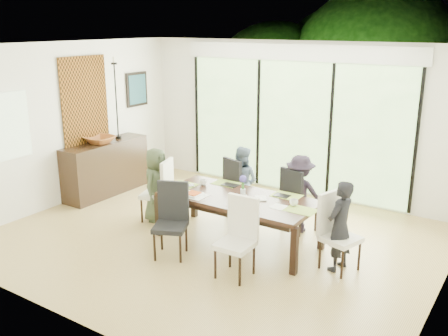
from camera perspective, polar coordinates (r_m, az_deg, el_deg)
The scene contains 60 objects.
floor at distance 7.24m, azimuth -1.10°, elevation -8.13°, with size 6.00×5.00×0.01m, color olive.
ceiling at distance 6.59m, azimuth -1.23°, elevation 13.84°, with size 6.00×5.00×0.01m, color white.
wall_back at distance 8.92m, azimuth 8.05°, elevation 5.57°, with size 6.00×0.02×2.70m, color silver.
wall_front at distance 5.02m, azimuth -17.66°, elevation -3.56°, with size 6.00×0.02×2.70m, color silver.
wall_left at distance 8.81m, azimuth -17.57°, elevation 4.83°, with size 0.02×5.00×2.70m, color beige.
glass_doors at distance 8.92m, azimuth 7.90°, elevation 4.58°, with size 4.20×0.02×2.30m, color #598C3F.
blinds_header at distance 8.74m, azimuth 8.21°, elevation 12.94°, with size 4.40×0.06×0.28m, color white.
mullion_a at distance 9.97m, azimuth -3.11°, elevation 5.95°, with size 0.05×0.04×2.30m, color black.
mullion_b at distance 9.22m, azimuth 3.94°, elevation 5.09°, with size 0.05×0.04×2.30m, color black.
mullion_c at distance 8.64m, azimuth 12.06°, elevation 4.00°, with size 0.05×0.04×2.30m, color black.
mullion_d at distance 8.25m, azimuth 21.12°, elevation 2.68°, with size 0.05×0.04×2.30m, color black.
side_window at distance 8.07m, azimuth -24.05°, elevation 4.26°, with size 0.02×0.90×1.00m, color #8CAD7F.
deck at distance 10.05m, azimuth 9.93°, elevation -1.53°, with size 6.00×1.80×0.10m, color #543424.
rail_top at distance 10.61m, azimuth 11.83°, elevation 2.67°, with size 6.00×0.08×0.06m, color #523723.
foliage_left at distance 12.08m, azimuth 5.87°, elevation 8.86°, with size 3.20×3.20×3.20m, color #14380F.
foliage_mid at distance 11.77m, azimuth 16.98°, elevation 9.82°, with size 4.00×4.00×4.00m, color #14380F.
foliage_far at distance 12.76m, azimuth 13.50°, elevation 9.71°, with size 3.60×3.60×3.60m, color #14380F.
table_top at distance 6.91m, azimuth 1.59°, elevation -3.50°, with size 2.16×0.99×0.05m, color black.
table_apron at distance 6.94m, azimuth 1.59°, elevation -4.13°, with size 1.98×0.81×0.09m, color black.
table_leg_fl at distance 7.31m, azimuth -7.48°, elevation -5.34°, with size 0.08×0.08×0.62m, color black.
table_leg_fr at distance 6.22m, azimuth 8.03°, elevation -9.38°, with size 0.08×0.08×0.62m, color black.
table_leg_bl at distance 7.93m, azimuth -3.43°, elevation -3.46°, with size 0.08×0.08×0.62m, color black.
table_leg_br at distance 6.94m, azimuth 11.13°, elevation -6.72°, with size 0.08×0.08×0.62m, color black.
chair_left_end at distance 7.81m, azimuth -7.82°, elevation -2.47°, with size 0.41×0.41×0.99m, color silver, non-canonical shape.
chair_right_end at distance 6.36m, azimuth 13.23°, elevation -7.23°, with size 0.41×0.41×0.99m, color white, non-canonical shape.
chair_far_left at distance 7.86m, azimuth 2.07°, elevation -2.18°, with size 0.41×0.41×0.99m, color black, non-canonical shape.
chair_far_right at distance 7.42m, azimuth 8.68°, elevation -3.51°, with size 0.41×0.41×0.99m, color black, non-canonical shape.
chair_near_left at distance 6.58m, azimuth -6.19°, elevation -6.07°, with size 0.41×0.41×0.99m, color black, non-canonical shape.
chair_near_right at distance 6.04m, azimuth 1.25°, elevation -8.09°, with size 0.41×0.41×0.99m, color white, non-canonical shape.
person_left_end at distance 7.77m, azimuth -7.73°, elevation -1.90°, with size 0.54×0.34×1.16m, color #3A462E.
person_right_end at distance 6.33m, azimuth 13.11°, elevation -6.48°, with size 0.54×0.34×1.16m, color black.
person_far_left at distance 7.82m, azimuth 2.00°, elevation -1.63°, with size 0.54×0.34×1.16m, color slate.
person_far_right at distance 7.38m, azimuth 8.64°, elevation -2.93°, with size 0.54×0.34×1.16m, color black.
placemat_left at distance 7.41m, azimuth -4.66°, elevation -1.90°, with size 0.40×0.29×0.01m, color #90A93C.
placemat_right at distance 6.48m, azimuth 8.77°, elevation -4.78°, with size 0.40×0.29×0.01m, color #88A43A.
placemat_far_l at distance 7.45m, azimuth 0.28°, elevation -1.77°, with size 0.40×0.29×0.01m, color olive.
placemat_far_r at distance 6.98m, azimuth 7.18°, elevation -3.16°, with size 0.40×0.29×0.01m, color #A2C345.
placemat_paper at distance 6.96m, azimuth -3.57°, elevation -3.12°, with size 0.40×0.29×0.01m, color white.
tablet_far_l at distance 7.35m, azimuth 0.72°, elevation -1.94°, with size 0.23×0.16×0.01m, color black.
tablet_far_r at distance 6.95m, azimuth 6.63°, elevation -3.14°, with size 0.22×0.15×0.01m, color black.
papers at distance 6.54m, azimuth 6.59°, elevation -4.51°, with size 0.27×0.20×0.00m, color white.
platter_base at distance 6.95m, azimuth -3.57°, elevation -3.01°, with size 0.23×0.23×0.02m, color white.
platter_snacks at distance 6.95m, azimuth -3.58°, elevation -2.89°, with size 0.18×0.18×0.01m, color #C44917.
vase at distance 6.90m, azimuth 2.17°, elevation -2.82°, with size 0.07×0.07×0.11m, color silver.
hyacinth_stems at distance 6.86m, azimuth 2.18°, elevation -1.97°, with size 0.04×0.04×0.14m, color #337226.
hyacinth_blooms at distance 6.83m, azimuth 2.19°, elevation -1.25°, with size 0.10×0.10×0.10m, color #4E44AC.
laptop at distance 7.28m, azimuth -4.52°, elevation -2.18°, with size 0.30×0.19×0.02m, color silver.
cup_a at distance 7.37m, azimuth -2.42°, elevation -1.64°, with size 0.11×0.11×0.09m, color white.
cup_b at distance 6.73m, azimuth 2.23°, elevation -3.43°, with size 0.09×0.09×0.08m, color white.
cup_c at distance 6.61m, azimuth 7.97°, elevation -3.94°, with size 0.11×0.11×0.09m, color white.
book at distance 6.82m, azimuth 3.60°, elevation -3.49°, with size 0.15×0.20×0.02m, color white.
sideboard at distance 9.20m, azimuth -13.33°, elevation 0.01°, with size 0.48×1.69×0.95m, color black.
bowl at distance 9.00m, azimuth -14.01°, elevation 3.15°, with size 0.50×0.50×0.12m, color brown.
candlestick_base at distance 9.31m, azimuth -11.97°, elevation 3.46°, with size 0.11×0.11×0.04m, color black.
candlestick_shaft at distance 9.19m, azimuth -12.22°, elevation 7.51°, with size 0.03×0.03×1.32m, color black.
candlestick_pan at distance 9.12m, azimuth -12.47°, elevation 11.58°, with size 0.11×0.11×0.03m, color black.
candle at distance 9.11m, azimuth -12.49°, elevation 11.98°, with size 0.04×0.04×0.11m, color silver.
tapestry at distance 8.98m, azimuth -15.62°, elevation 7.46°, with size 0.02×1.00×1.50m, color brown.
art_frame at distance 9.86m, azimuth -9.94°, elevation 8.86°, with size 0.03×0.55×0.65m, color black.
art_canvas at distance 9.85m, azimuth -9.85°, elevation 8.85°, with size 0.01×0.45×0.55m, color #173E4A.
Camera 1 is at (3.74, -5.42, 2.99)m, focal length 40.00 mm.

